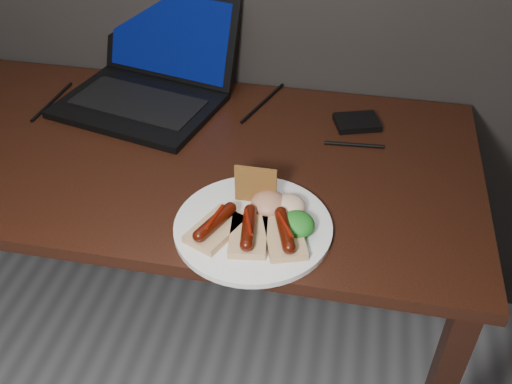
{
  "coord_description": "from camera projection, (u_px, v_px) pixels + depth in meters",
  "views": [
    {
      "loc": [
        0.4,
        0.35,
        1.52
      ],
      "look_at": [
        0.23,
        1.19,
        0.82
      ],
      "focal_mm": 40.0,
      "sensor_mm": 36.0,
      "label": 1
    }
  ],
  "objects": [
    {
      "name": "bread_sausage_right",
      "position": [
        285.0,
        234.0,
        1.07
      ],
      "size": [
        0.1,
        0.13,
        0.04
      ],
      "color": "#DEB082",
      "rests_on": "plate"
    },
    {
      "name": "desk",
      "position": [
        177.0,
        181.0,
        1.38
      ],
      "size": [
        1.4,
        0.7,
        0.75
      ],
      "color": "black",
      "rests_on": "ground"
    },
    {
      "name": "laptop",
      "position": [
        149.0,
        80.0,
        1.49
      ],
      "size": [
        0.46,
        0.44,
        0.25
      ],
      "color": "black",
      "rests_on": "desk"
    },
    {
      "name": "plate",
      "position": [
        253.0,
        227.0,
        1.12
      ],
      "size": [
        0.35,
        0.35,
        0.01
      ],
      "primitive_type": "cylinder",
      "rotation": [
        0.0,
        0.0,
        -0.12
      ],
      "color": "white",
      "rests_on": "desk"
    },
    {
      "name": "bread_sausage_left",
      "position": [
        215.0,
        226.0,
        1.08
      ],
      "size": [
        0.11,
        0.13,
        0.04
      ],
      "color": "#DEB082",
      "rests_on": "plate"
    },
    {
      "name": "salad_greens",
      "position": [
        296.0,
        224.0,
        1.09
      ],
      "size": [
        0.07,
        0.07,
        0.04
      ],
      "primitive_type": "ellipsoid",
      "color": "#125B17",
      "rests_on": "plate"
    },
    {
      "name": "bread_sausage_center",
      "position": [
        248.0,
        232.0,
        1.07
      ],
      "size": [
        0.08,
        0.12,
        0.04
      ],
      "color": "#DEB082",
      "rests_on": "plate"
    },
    {
      "name": "salsa_mound",
      "position": [
        269.0,
        203.0,
        1.13
      ],
      "size": [
        0.07,
        0.07,
        0.04
      ],
      "primitive_type": "ellipsoid",
      "color": "#A71F10",
      "rests_on": "plate"
    },
    {
      "name": "crispbread",
      "position": [
        256.0,
        185.0,
        1.14
      ],
      "size": [
        0.08,
        0.01,
        0.08
      ],
      "primitive_type": "cube",
      "color": "#986229",
      "rests_on": "plate"
    },
    {
      "name": "hard_drive",
      "position": [
        357.0,
        122.0,
        1.41
      ],
      "size": [
        0.13,
        0.11,
        0.02
      ],
      "primitive_type": "cube",
      "rotation": [
        0.0,
        0.0,
        0.32
      ],
      "color": "black",
      "rests_on": "desk"
    },
    {
      "name": "coleslaw_mound",
      "position": [
        289.0,
        206.0,
        1.13
      ],
      "size": [
        0.06,
        0.06,
        0.04
      ],
      "primitive_type": "ellipsoid",
      "color": "white",
      "rests_on": "plate"
    },
    {
      "name": "desk_cables",
      "position": [
        191.0,
        115.0,
        1.44
      ],
      "size": [
        0.87,
        0.34,
        0.01
      ],
      "color": "black",
      "rests_on": "desk"
    }
  ]
}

